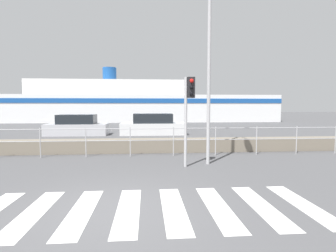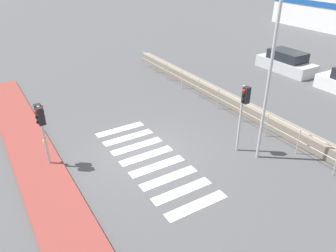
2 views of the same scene
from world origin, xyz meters
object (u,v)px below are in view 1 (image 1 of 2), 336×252
at_px(parked_car_silver, 77,126).
at_px(parked_car_white, 153,126).
at_px(traffic_light_far, 189,101).
at_px(ferry_boat, 135,104).
at_px(streetlamp, 211,44).

height_order(parked_car_silver, parked_car_white, parked_car_white).
bearing_deg(parked_car_silver, traffic_light_far, -58.40).
distance_m(ferry_boat, parked_car_white, 17.27).
relative_size(ferry_boat, parked_car_white, 7.72).
xyz_separation_m(ferry_boat, parked_car_white, (1.97, -17.08, -1.63)).
relative_size(streetlamp, ferry_boat, 0.19).
distance_m(traffic_light_far, parked_car_silver, 12.10).
relative_size(traffic_light_far, parked_car_silver, 0.71).
distance_m(traffic_light_far, ferry_boat, 27.46).
height_order(traffic_light_far, streetlamp, streetlamp).
xyz_separation_m(streetlamp, ferry_boat, (-3.68, 27.14, -1.83)).
bearing_deg(traffic_light_far, streetlamp, 12.19).
bearing_deg(streetlamp, parked_car_silver, 124.99).
distance_m(streetlamp, ferry_boat, 27.45).
xyz_separation_m(traffic_light_far, streetlamp, (0.75, 0.16, 1.91)).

